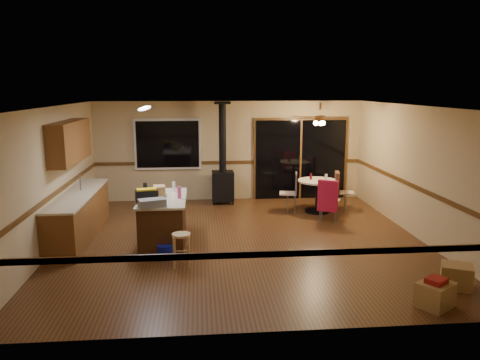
{
  "coord_description": "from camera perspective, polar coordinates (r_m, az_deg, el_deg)",
  "views": [
    {
      "loc": [
        -0.8,
        -8.71,
        2.94
      ],
      "look_at": [
        0.0,
        0.3,
        1.15
      ],
      "focal_mm": 35.0,
      "sensor_mm": 36.0,
      "label": 1
    }
  ],
  "objects": [
    {
      "name": "box_on_island",
      "position": [
        9.08,
        -9.81,
        -1.32
      ],
      "size": [
        0.25,
        0.32,
        0.2
      ],
      "primitive_type": "cube",
      "rotation": [
        0.0,
        0.0,
        0.13
      ],
      "color": "olive",
      "rests_on": "kitchen_island"
    },
    {
      "name": "bottle_white",
      "position": [
        9.43,
        -8.08,
        -0.8
      ],
      "size": [
        0.08,
        0.08,
        0.2
      ],
      "primitive_type": "cylinder",
      "rotation": [
        0.0,
        0.0,
        -0.36
      ],
      "color": "white",
      "rests_on": "kitchen_island"
    },
    {
      "name": "box_under_window",
      "position": [
        11.98,
        -10.15,
        -2.31
      ],
      "size": [
        0.52,
        0.46,
        0.36
      ],
      "primitive_type": "cube",
      "rotation": [
        0.0,
        0.0,
        -0.26
      ],
      "color": "olive",
      "rests_on": "floor"
    },
    {
      "name": "upper_cabinets",
      "position": [
        9.8,
        -20.04,
        4.43
      ],
      "size": [
        0.35,
        2.0,
        0.8
      ],
      "primitive_type": "cube",
      "color": "brown",
      "rests_on": "ground"
    },
    {
      "name": "lower_cabinets",
      "position": [
        9.84,
        -19.06,
        -4.21
      ],
      "size": [
        0.6,
        3.0,
        0.86
      ],
      "primitive_type": "cube",
      "color": "brown",
      "rests_on": "ground"
    },
    {
      "name": "toolbox_grey",
      "position": [
        8.27,
        -10.67,
        -2.78
      ],
      "size": [
        0.51,
        0.39,
        0.14
      ],
      "primitive_type": "cube",
      "rotation": [
        0.0,
        0.0,
        0.34
      ],
      "color": "slate",
      "rests_on": "kitchen_island"
    },
    {
      "name": "fluorescent_strip",
      "position": [
        9.07,
        -11.53,
        8.57
      ],
      "size": [
        0.1,
        1.2,
        0.04
      ],
      "primitive_type": "cube",
      "color": "white",
      "rests_on": "ceiling"
    },
    {
      "name": "wall_front",
      "position": [
        5.52,
        3.5,
        -6.13
      ],
      "size": [
        7.0,
        0.0,
        7.0
      ],
      "primitive_type": "plane",
      "rotation": [
        -1.57,
        0.0,
        0.0
      ],
      "color": "tan",
      "rests_on": "ground"
    },
    {
      "name": "wood_stove",
      "position": [
        11.98,
        -2.11,
        0.56
      ],
      "size": [
        0.55,
        0.5,
        2.52
      ],
      "color": "black",
      "rests_on": "ground"
    },
    {
      "name": "box_corner_b",
      "position": [
        7.82,
        24.88,
        -10.59
      ],
      "size": [
        0.56,
        0.53,
        0.35
      ],
      "primitive_type": "cube",
      "rotation": [
        0.0,
        0.0,
        -0.47
      ],
      "color": "olive",
      "rests_on": "floor"
    },
    {
      "name": "dining_table",
      "position": [
        11.31,
        9.45,
        -1.24
      ],
      "size": [
        0.95,
        0.95,
        0.78
      ],
      "color": "black",
      "rests_on": "ground"
    },
    {
      "name": "chair_rail",
      "position": [
        8.96,
        0.17,
        -1.31
      ],
      "size": [
        7.0,
        7.0,
        0.08
      ],
      "primitive_type": null,
      "color": "#533414",
      "rests_on": "ground"
    },
    {
      "name": "bar_stool",
      "position": [
        7.93,
        -7.13,
        -8.46
      ],
      "size": [
        0.32,
        0.32,
        0.57
      ],
      "primitive_type": "cylinder",
      "rotation": [
        0.0,
        0.0,
        -0.03
      ],
      "color": "tan",
      "rests_on": "floor"
    },
    {
      "name": "chair_left",
      "position": [
        11.24,
        6.41,
        -0.94
      ],
      "size": [
        0.47,
        0.47,
        0.51
      ],
      "color": "tan",
      "rests_on": "ground"
    },
    {
      "name": "chair_near",
      "position": [
        10.49,
        10.69,
        -1.91
      ],
      "size": [
        0.59,
        0.61,
        0.7
      ],
      "color": "tan",
      "rests_on": "ground"
    },
    {
      "name": "window",
      "position": [
        12.27,
        -8.8,
        4.33
      ],
      "size": [
        1.72,
        0.1,
        1.32
      ],
      "primitive_type": "cube",
      "color": "black",
      "rests_on": "ground"
    },
    {
      "name": "bottle_dark",
      "position": [
        9.0,
        -11.47,
        -1.22
      ],
      "size": [
        0.09,
        0.09,
        0.28
      ],
      "primitive_type": "cylinder",
      "rotation": [
        0.0,
        0.0,
        -0.15
      ],
      "color": "black",
      "rests_on": "kitchen_island"
    },
    {
      "name": "floor",
      "position": [
        9.23,
        0.17,
        -7.39
      ],
      "size": [
        7.0,
        7.0,
        0.0
      ],
      "primitive_type": "plane",
      "color": "#4A2A14",
      "rests_on": "ground"
    },
    {
      "name": "toolbox_black",
      "position": [
        8.64,
        -11.3,
        -1.93
      ],
      "size": [
        0.43,
        0.29,
        0.22
      ],
      "primitive_type": "cube",
      "rotation": [
        0.0,
        0.0,
        0.23
      ],
      "color": "black",
      "rests_on": "kitchen_island"
    },
    {
      "name": "toolbox_yellow_lid",
      "position": [
        8.62,
        -11.33,
        -1.13
      ],
      "size": [
        0.38,
        0.26,
        0.03
      ],
      "primitive_type": "cube",
      "rotation": [
        0.0,
        0.0,
        0.23
      ],
      "color": "gold",
      "rests_on": "toolbox_black"
    },
    {
      "name": "ceiling",
      "position": [
        8.75,
        0.18,
        8.97
      ],
      "size": [
        7.0,
        7.0,
        0.0
      ],
      "primitive_type": "plane",
      "rotation": [
        3.14,
        0.0,
        0.0
      ],
      "color": "silver",
      "rests_on": "ground"
    },
    {
      "name": "glass_cream",
      "position": [
        11.24,
        10.45,
        0.33
      ],
      "size": [
        0.07,
        0.07,
        0.15
      ],
      "primitive_type": "cylinder",
      "rotation": [
        0.0,
        0.0,
        0.02
      ],
      "color": "beige",
      "rests_on": "dining_table"
    },
    {
      "name": "box_small_red",
      "position": [
        6.99,
        22.83,
        -11.22
      ],
      "size": [
        0.35,
        0.33,
        0.07
      ],
      "primitive_type": "cube",
      "rotation": [
        0.0,
        0.0,
        0.59
      ],
      "color": "maroon",
      "rests_on": "box_corner_a"
    },
    {
      "name": "ceiling_fan",
      "position": [
        11.07,
        9.73,
        7.27
      ],
      "size": [
        0.24,
        0.24,
        0.55
      ],
      "color": "brown",
      "rests_on": "ceiling"
    },
    {
      "name": "box_corner_a",
      "position": [
        7.07,
        22.7,
        -12.79
      ],
      "size": [
        0.59,
        0.57,
        0.34
      ],
      "primitive_type": "cube",
      "rotation": [
        0.0,
        0.0,
        0.59
      ],
      "color": "olive",
      "rests_on": "floor"
    },
    {
      "name": "wall_left",
      "position": [
        9.26,
        -21.93,
        0.18
      ],
      "size": [
        0.0,
        7.0,
        7.0
      ],
      "primitive_type": "plane",
      "rotation": [
        1.57,
        0.0,
        1.57
      ],
      "color": "tan",
      "rests_on": "ground"
    },
    {
      "name": "kitchen_island",
      "position": [
        9.08,
        -9.33,
        -4.85
      ],
      "size": [
        0.88,
        1.68,
        0.9
      ],
      "color": "#3C200F",
      "rests_on": "ground"
    },
    {
      "name": "wall_right",
      "position": [
        9.85,
        20.9,
        0.87
      ],
      "size": [
        0.0,
        7.0,
        7.0
      ],
      "primitive_type": "plane",
      "rotation": [
        1.57,
        0.0,
        -1.57
      ],
      "color": "tan",
      "rests_on": "ground"
    },
    {
      "name": "sliding_door",
      "position": [
        12.6,
        7.37,
        2.48
      ],
      "size": [
        2.52,
        0.1,
        2.1
      ],
      "primitive_type": "cube",
      "color": "black",
      "rests_on": "ground"
    },
    {
      "name": "blue_bucket",
      "position": [
        8.4,
        -9.09,
        -8.59
      ],
      "size": [
        0.31,
        0.31,
        0.24
      ],
      "primitive_type": "cylinder",
      "rotation": [
        0.0,
        0.0,
        -0.11
      ],
      "color": "#0B16A3",
      "rests_on": "floor"
    },
    {
      "name": "chair_right",
      "position": [
        11.53,
        11.86,
        -0.77
      ],
      "size": [
        0.55,
        0.52,
        0.7
      ],
      "color": "tan",
      "rests_on": "ground"
    },
    {
      "name": "countertop",
      "position": [
        9.74,
        -19.23,
        -1.65
      ],
      "size": [
        0.64,
        3.04,
        0.04
      ],
      "primitive_type": "cube",
      "color": "beige",
      "rests_on": "lower_cabinets"
    },
    {
      "name": "glass_red",
      "position": [
        11.3,
        8.64,
        0.45
      ],
      "size": [
        0.06,
        0.06,
        0.15
      ],
      "primitive_type": "cylinder",
      "rotation": [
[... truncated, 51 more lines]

